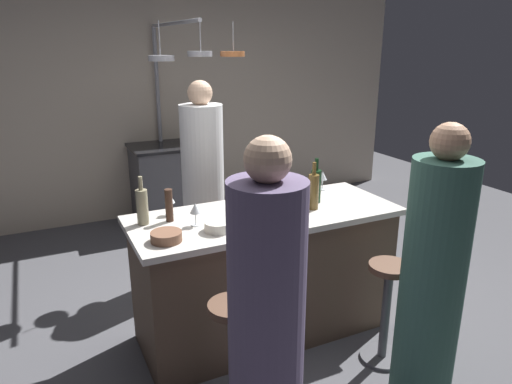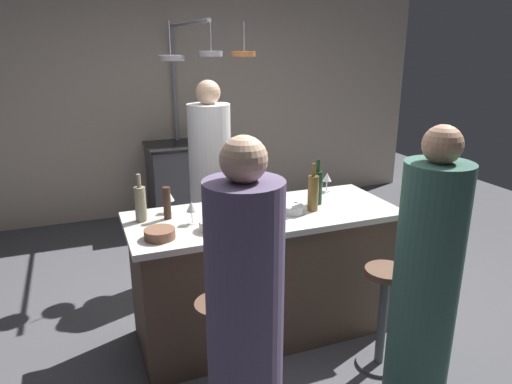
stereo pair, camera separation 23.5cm
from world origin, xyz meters
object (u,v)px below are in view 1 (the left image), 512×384
at_px(cutting_board, 256,206).
at_px(guest_right, 432,281).
at_px(bar_stool_right, 386,308).
at_px(wine_bottle_white, 142,206).
at_px(wine_bottle_red, 316,185).
at_px(wine_bottle_amber, 313,191).
at_px(wine_glass_by_chef, 323,176).
at_px(guest_left, 266,328).
at_px(chef, 203,188).
at_px(mixing_bowl_ceramic, 218,226).
at_px(wine_glass_near_right_guest, 170,199).
at_px(mixing_bowl_wooden, 166,237).
at_px(pepper_mill, 169,205).
at_px(wine_glass_near_left_guest, 195,209).
at_px(stove_range, 169,183).
at_px(bar_stool_left, 233,353).
at_px(mixing_bowl_steel, 294,208).

bearing_deg(cutting_board, guest_right, -64.48).
xyz_separation_m(bar_stool_right, wine_bottle_white, (-1.32, 0.77, 0.64)).
bearing_deg(wine_bottle_red, wine_bottle_amber, -129.42).
bearing_deg(wine_glass_by_chef, guest_left, -131.58).
distance_m(chef, wine_bottle_red, 1.15).
distance_m(wine_glass_by_chef, mixing_bowl_ceramic, 1.11).
distance_m(wine_glass_near_right_guest, mixing_bowl_wooden, 0.45).
bearing_deg(wine_glass_by_chef, bar_stool_right, -94.87).
height_order(chef, mixing_bowl_wooden, chef).
distance_m(pepper_mill, wine_glass_near_left_guest, 0.19).
bearing_deg(wine_bottle_white, wine_glass_near_left_guest, -29.92).
bearing_deg(guest_left, wine_glass_near_right_guest, 93.81).
height_order(wine_glass_near_right_guest, mixing_bowl_wooden, wine_glass_near_right_guest).
relative_size(guest_left, wine_bottle_amber, 5.03).
bearing_deg(mixing_bowl_wooden, wine_bottle_white, 100.00).
height_order(stove_range, bar_stool_right, stove_range).
height_order(bar_stool_left, wine_glass_by_chef, wine_glass_by_chef).
height_order(bar_stool_right, wine_glass_by_chef, wine_glass_by_chef).
bearing_deg(bar_stool_right, wine_glass_near_left_guest, 149.83).
bearing_deg(mixing_bowl_wooden, guest_left, -74.71).
height_order(stove_range, mixing_bowl_ceramic, mixing_bowl_ceramic).
bearing_deg(bar_stool_right, guest_right, -94.31).
xyz_separation_m(stove_range, wine_glass_by_chef, (0.62, -2.18, 0.56)).
relative_size(wine_bottle_white, wine_bottle_red, 0.96).
height_order(pepper_mill, wine_bottle_amber, wine_bottle_amber).
xyz_separation_m(wine_glass_by_chef, mixing_bowl_wooden, (-1.34, -0.44, -0.08)).
height_order(guest_right, wine_glass_by_chef, guest_right).
xyz_separation_m(bar_stool_left, mixing_bowl_wooden, (-0.21, 0.44, 0.55)).
height_order(wine_bottle_white, mixing_bowl_wooden, wine_bottle_white).
distance_m(stove_range, guest_left, 3.49).
bearing_deg(cutting_board, wine_bottle_white, 178.87).
xyz_separation_m(cutting_board, mixing_bowl_ceramic, (-0.39, -0.29, 0.02)).
distance_m(bar_stool_left, cutting_board, 1.05).
height_order(cutting_board, wine_bottle_white, wine_bottle_white).
xyz_separation_m(bar_stool_left, mixing_bowl_ceramic, (0.11, 0.46, 0.55)).
bearing_deg(guest_left, wine_bottle_amber, 48.34).
bearing_deg(mixing_bowl_wooden, wine_glass_by_chef, 18.33).
xyz_separation_m(stove_range, guest_left, (-0.50, -3.44, 0.31)).
bearing_deg(wine_glass_by_chef, wine_glass_near_left_guest, -165.62).
bearing_deg(guest_left, wine_glass_by_chef, 48.42).
bearing_deg(wine_glass_near_right_guest, chef, 57.79).
distance_m(bar_stool_left, guest_left, 0.53).
bearing_deg(mixing_bowl_steel, mixing_bowl_wooden, -173.73).
bearing_deg(stove_range, wine_bottle_white, -108.67).
distance_m(guest_right, wine_glass_near_right_guest, 1.66).
bearing_deg(stove_range, guest_left, -98.24).
bearing_deg(stove_range, mixing_bowl_steel, -86.19).
bearing_deg(wine_glass_by_chef, cutting_board, -167.90).
relative_size(wine_glass_near_left_guest, mixing_bowl_wooden, 0.82).
bearing_deg(bar_stool_left, mixing_bowl_steel, 38.64).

